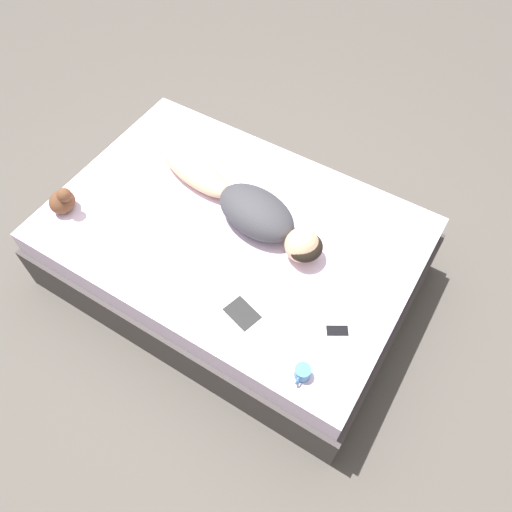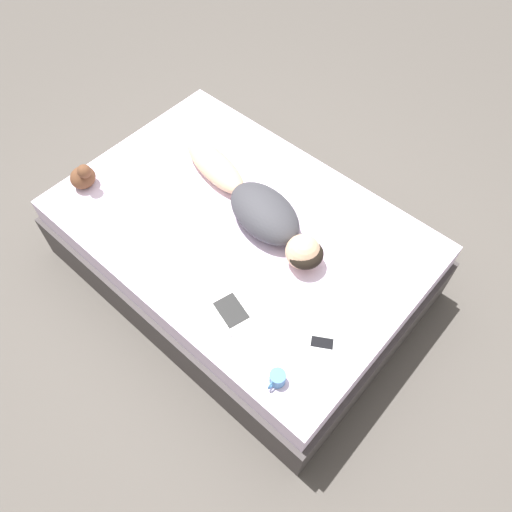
# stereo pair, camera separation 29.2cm
# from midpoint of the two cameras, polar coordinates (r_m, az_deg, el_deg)

# --- Properties ---
(ground_plane) EXTENTS (12.00, 12.00, 0.00)m
(ground_plane) POSITION_cam_midpoint_polar(r_m,az_deg,el_deg) (3.57, 0.69, -1.99)
(ground_plane) COLOR #4C4742
(bed) EXTENTS (1.60, 2.33, 0.56)m
(bed) POSITION_cam_midpoint_polar(r_m,az_deg,el_deg) (3.35, 0.73, 0.55)
(bed) COLOR #383333
(bed) RESTS_ON ground_plane
(person) EXTENTS (0.48, 1.34, 0.21)m
(person) POSITION_cam_midpoint_polar(r_m,az_deg,el_deg) (3.08, 3.00, 5.36)
(person) COLOR tan
(person) RESTS_ON bed
(open_magazine) EXTENTS (0.47, 0.37, 0.01)m
(open_magazine) POSITION_cam_midpoint_polar(r_m,az_deg,el_deg) (2.80, 1.84, -5.56)
(open_magazine) COLOR white
(open_magazine) RESTS_ON bed
(coffee_mug) EXTENTS (0.12, 0.08, 0.08)m
(coffee_mug) POSITION_cam_midpoint_polar(r_m,az_deg,el_deg) (2.59, 5.76, -13.99)
(coffee_mug) COLOR teal
(coffee_mug) RESTS_ON bed
(cell_phone) EXTENTS (0.14, 0.16, 0.01)m
(cell_phone) POSITION_cam_midpoint_polar(r_m,az_deg,el_deg) (2.74, 10.63, -9.99)
(cell_phone) COLOR silver
(cell_phone) RESTS_ON bed
(plush_toy) EXTENTS (0.17, 0.18, 0.21)m
(plush_toy) POSITION_cam_midpoint_polar(r_m,az_deg,el_deg) (3.40, -16.86, 8.53)
(plush_toy) COLOR brown
(plush_toy) RESTS_ON bed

